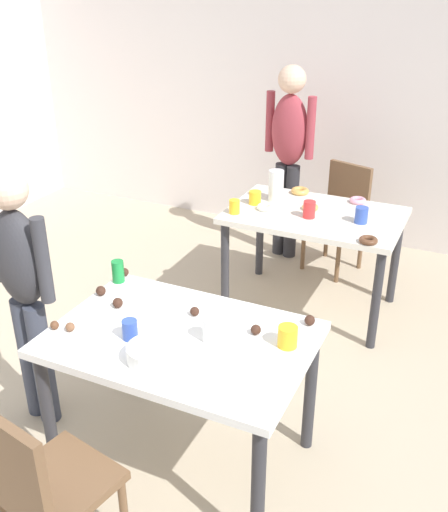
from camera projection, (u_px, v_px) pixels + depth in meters
name	position (u px, v px, depth m)	size (l,w,h in m)	color
ground_plane	(159.00, 455.00, 3.08)	(6.40, 6.40, 0.00)	tan
wall_back	(341.00, 94.00, 5.12)	(6.40, 0.10, 2.60)	silver
dining_table_near	(181.00, 353.00, 2.78)	(1.20, 0.83, 0.75)	white
dining_table_far	(314.00, 226.00, 4.16)	(1.19, 0.79, 0.75)	silver
chair_near_table	(41.00, 483.00, 2.28)	(0.47, 0.47, 0.87)	brown
chair_far_table	(340.00, 211.00, 4.83)	(0.51, 0.51, 0.87)	brown
person_girl_near	(23.00, 281.00, 2.99)	(0.46, 0.26, 1.44)	#383D4C
person_adult_far	(289.00, 146.00, 4.82)	(0.45, 0.26, 1.62)	#28282D
mixing_bowl	(152.00, 353.00, 2.55)	(0.22, 0.22, 0.07)	white
soda_can	(118.00, 271.00, 3.19)	(0.07, 0.07, 0.12)	#198438
fork_near	(241.00, 379.00, 2.44)	(0.17, 0.02, 0.01)	silver
cup_near_0	(288.00, 337.00, 2.64)	(0.09, 0.09, 0.10)	yellow
cup_near_1	(212.00, 330.00, 2.68)	(0.08, 0.08, 0.12)	white
cup_near_2	(130.00, 330.00, 2.70)	(0.07, 0.07, 0.09)	#3351B2
cake_ball_0	(55.00, 325.00, 2.78)	(0.04, 0.04, 0.04)	brown
cake_ball_1	(118.00, 303.00, 2.96)	(0.05, 0.05, 0.05)	#3D2319
cake_ball_2	(195.00, 311.00, 2.89)	(0.05, 0.05, 0.05)	#3D2319
cake_ball_3	(70.00, 327.00, 2.76)	(0.04, 0.04, 0.04)	brown
cake_ball_4	(124.00, 272.00, 3.26)	(0.05, 0.05, 0.05)	#3D2319
cake_ball_5	(310.00, 320.00, 2.81)	(0.05, 0.05, 0.05)	#3D2319
cake_ball_6	(256.00, 330.00, 2.74)	(0.05, 0.05, 0.05)	#3D2319
cake_ball_7	(101.00, 291.00, 3.07)	(0.05, 0.05, 0.05)	#3D2319
pitcher_far	(276.00, 186.00, 4.28)	(0.11, 0.11, 0.23)	white
cup_far_0	(234.00, 207.00, 4.08)	(0.07, 0.07, 0.10)	yellow
cup_far_1	(309.00, 209.00, 4.01)	(0.08, 0.08, 0.12)	red
cup_far_2	(255.00, 198.00, 4.25)	(0.09, 0.09, 0.10)	yellow
cup_far_3	(361.00, 215.00, 3.93)	(0.09, 0.09, 0.11)	#3351B2
donut_far_0	(358.00, 200.00, 4.28)	(0.12, 0.12, 0.04)	pink
donut_far_1	(266.00, 207.00, 4.16)	(0.13, 0.13, 0.04)	white
donut_far_2	(300.00, 191.00, 4.46)	(0.13, 0.13, 0.04)	gold
donut_far_3	(310.00, 207.00, 4.16)	(0.12, 0.12, 0.03)	gold
donut_far_4	(368.00, 240.00, 3.66)	(0.12, 0.12, 0.03)	brown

